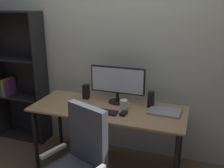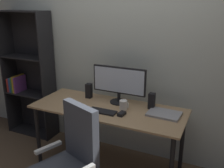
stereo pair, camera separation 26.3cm
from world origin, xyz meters
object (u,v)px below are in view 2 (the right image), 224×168
(keyboard, at_px, (102,111))
(office_chair, at_px, (70,168))
(monitor, at_px, (119,82))
(mouse, at_px, (122,114))
(speaker_right, at_px, (152,101))
(desk, at_px, (108,115))
(coffee_mug, at_px, (123,105))
(speaker_left, at_px, (89,91))
(bookshelf, at_px, (29,76))
(laptop, at_px, (164,114))

(keyboard, xyz_separation_m, office_chair, (-0.01, -0.60, -0.29))
(monitor, relative_size, mouse, 6.37)
(keyboard, height_order, speaker_right, speaker_right)
(desk, bearing_deg, keyboard, -90.09)
(monitor, xyz_separation_m, speaker_right, (0.38, -0.01, -0.15))
(coffee_mug, relative_size, speaker_right, 0.58)
(speaker_right, bearing_deg, office_chair, -115.79)
(monitor, bearing_deg, desk, -104.07)
(coffee_mug, bearing_deg, keyboard, -136.97)
(coffee_mug, bearing_deg, monitor, 127.47)
(keyboard, distance_m, office_chair, 0.67)
(desk, relative_size, speaker_left, 9.68)
(keyboard, bearing_deg, office_chair, -90.96)
(monitor, distance_m, coffee_mug, 0.27)
(keyboard, xyz_separation_m, bookshelf, (-1.37, 0.45, 0.09))
(keyboard, relative_size, mouse, 3.02)
(mouse, bearing_deg, monitor, 125.49)
(speaker_right, bearing_deg, laptop, -32.08)
(laptop, bearing_deg, desk, -169.73)
(monitor, height_order, speaker_right, monitor)
(coffee_mug, xyz_separation_m, speaker_left, (-0.50, 0.15, 0.04))
(laptop, relative_size, bookshelf, 0.19)
(coffee_mug, xyz_separation_m, office_chair, (-0.18, -0.76, -0.33))
(laptop, height_order, speaker_left, speaker_left)
(desk, distance_m, coffee_mug, 0.22)
(mouse, bearing_deg, desk, 158.41)
(coffee_mug, bearing_deg, speaker_left, 163.39)
(monitor, distance_m, mouse, 0.41)
(office_chair, xyz_separation_m, bookshelf, (-1.36, 1.06, 0.38))
(speaker_right, relative_size, bookshelf, 0.10)
(keyboard, relative_size, bookshelf, 0.17)
(laptop, bearing_deg, bookshelf, 175.76)
(desk, distance_m, keyboard, 0.16)
(office_chair, bearing_deg, laptop, 74.73)
(monitor, height_order, keyboard, monitor)
(desk, relative_size, office_chair, 1.63)
(speaker_right, bearing_deg, speaker_left, 180.00)
(speaker_right, xyz_separation_m, office_chair, (-0.44, -0.91, -0.37))
(mouse, relative_size, bookshelf, 0.06)
(office_chair, bearing_deg, coffee_mug, 98.16)
(laptop, height_order, speaker_right, speaker_right)
(mouse, distance_m, laptop, 0.43)
(monitor, xyz_separation_m, coffee_mug, (0.12, -0.16, -0.19))
(keyboard, relative_size, office_chair, 0.29)
(desk, relative_size, laptop, 5.14)
(monitor, height_order, office_chair, monitor)
(desk, xyz_separation_m, office_chair, (-0.01, -0.73, -0.19))
(laptop, relative_size, speaker_left, 1.88)
(coffee_mug, distance_m, office_chair, 0.85)
(mouse, bearing_deg, laptop, 33.39)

